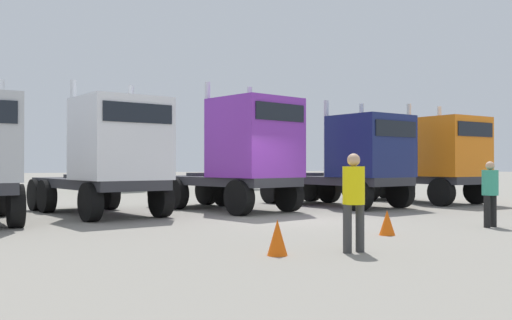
% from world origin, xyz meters
% --- Properties ---
extents(ground, '(200.00, 200.00, 0.00)m').
position_xyz_m(ground, '(0.00, 0.00, 0.00)').
color(ground, gray).
extents(semi_truck_white, '(3.46, 6.43, 4.16)m').
position_xyz_m(semi_truck_white, '(-4.37, 3.78, 1.85)').
color(semi_truck_white, '#333338').
rests_on(semi_truck_white, ground).
extents(semi_truck_purple, '(3.78, 6.21, 4.36)m').
position_xyz_m(semi_truck_purple, '(0.00, 3.42, 1.97)').
color(semi_truck_purple, '#333338').
rests_on(semi_truck_purple, ground).
extents(semi_truck_navy, '(3.36, 6.32, 3.94)m').
position_xyz_m(semi_truck_navy, '(4.49, 3.04, 1.75)').
color(semi_truck_navy, '#333338').
rests_on(semi_truck_navy, ground).
extents(semi_truck_orange, '(3.04, 6.36, 4.05)m').
position_xyz_m(semi_truck_orange, '(8.71, 3.16, 1.79)').
color(semi_truck_orange, '#333338').
rests_on(semi_truck_orange, ground).
extents(visitor_in_hivis, '(0.45, 0.41, 1.79)m').
position_xyz_m(visitor_in_hivis, '(-2.36, -5.38, 1.04)').
color(visitor_in_hivis, '#373737').
rests_on(visitor_in_hivis, ground).
extents(visitor_with_camera, '(0.46, 0.44, 1.67)m').
position_xyz_m(visitor_with_camera, '(3.27, -3.81, 0.96)').
color(visitor_with_camera, black).
rests_on(visitor_with_camera, ground).
extents(traffic_cone_near, '(0.36, 0.36, 0.56)m').
position_xyz_m(traffic_cone_near, '(-0.12, -3.78, 0.28)').
color(traffic_cone_near, '#F2590C').
rests_on(traffic_cone_near, ground).
extents(traffic_cone_mid, '(0.36, 0.36, 0.63)m').
position_xyz_m(traffic_cone_mid, '(-3.75, -5.02, 0.32)').
color(traffic_cone_mid, '#F2590C').
rests_on(traffic_cone_mid, ground).
extents(oak_far_centre, '(3.22, 3.22, 5.00)m').
position_xyz_m(oak_far_centre, '(0.69, 20.37, 3.37)').
color(oak_far_centre, '#4C3823').
rests_on(oak_far_centre, ground).
extents(oak_far_right, '(3.28, 3.28, 5.75)m').
position_xyz_m(oak_far_right, '(8.30, 20.04, 4.08)').
color(oak_far_right, '#4C3823').
rests_on(oak_far_right, ground).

